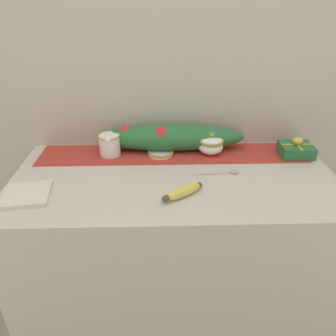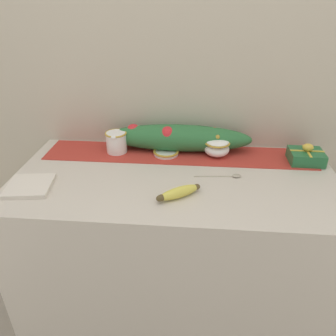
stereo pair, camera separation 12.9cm
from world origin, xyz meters
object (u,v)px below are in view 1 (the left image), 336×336
(gift_box, at_px, (296,149))
(cream_pitcher, at_px, (110,144))
(banana, at_px, (183,192))
(small_dish, at_px, (161,153))
(spoon, at_px, (230,172))
(napkin_stack, at_px, (27,195))
(sugar_bowl, at_px, (211,144))

(gift_box, bearing_deg, cream_pitcher, 177.79)
(banana, bearing_deg, small_dish, 102.77)
(gift_box, bearing_deg, spoon, -154.70)
(banana, height_order, napkin_stack, banana)
(napkin_stack, height_order, gift_box, gift_box)
(cream_pitcher, xyz_separation_m, gift_box, (0.85, -0.03, -0.02))
(cream_pitcher, xyz_separation_m, sugar_bowl, (0.46, -0.00, -0.01))
(sugar_bowl, height_order, small_dish, sugar_bowl)
(banana, height_order, gift_box, gift_box)
(banana, relative_size, napkin_stack, 1.01)
(small_dish, distance_m, banana, 0.35)
(cream_pitcher, height_order, sugar_bowl, sugar_bowl)
(small_dish, bearing_deg, sugar_bowl, 2.45)
(sugar_bowl, relative_size, napkin_stack, 0.71)
(sugar_bowl, distance_m, small_dish, 0.23)
(cream_pitcher, distance_m, sugar_bowl, 0.46)
(banana, height_order, spoon, banana)
(small_dish, bearing_deg, spoon, -31.63)
(spoon, bearing_deg, napkin_stack, -173.76)
(sugar_bowl, relative_size, gift_box, 0.80)
(banana, xyz_separation_m, napkin_stack, (-0.57, 0.02, -0.01))
(cream_pitcher, xyz_separation_m, spoon, (0.52, -0.19, -0.05))
(cream_pitcher, bearing_deg, napkin_stack, -128.01)
(cream_pitcher, bearing_deg, spoon, -19.97)
(banana, bearing_deg, sugar_bowl, 66.71)
(small_dish, distance_m, gift_box, 0.62)
(napkin_stack, bearing_deg, gift_box, 15.42)
(spoon, xyz_separation_m, gift_box, (0.33, 0.16, 0.03))
(cream_pitcher, bearing_deg, small_dish, -2.77)
(cream_pitcher, xyz_separation_m, small_dish, (0.23, -0.01, -0.04))
(small_dish, bearing_deg, banana, -77.23)
(small_dish, relative_size, gift_box, 0.82)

